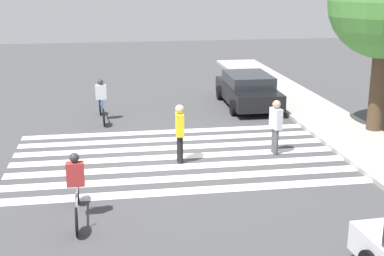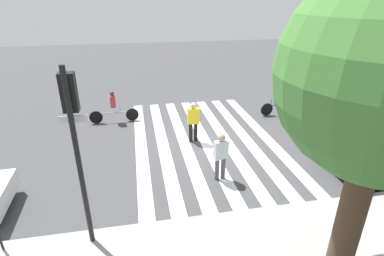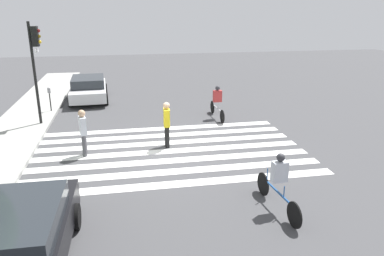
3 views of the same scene
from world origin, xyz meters
name	(u,v)px [view 1 (image 1 of 3)]	position (x,y,z in m)	size (l,w,h in m)	color
ground_plane	(176,157)	(0.00, 0.00, 0.00)	(60.00, 60.00, 0.00)	#444447
sidewalk_curb	(365,145)	(0.00, 6.25, 0.07)	(36.00, 2.50, 0.14)	#9E9E99
crosswalk_stripes	(176,157)	(0.00, 0.00, 0.00)	(6.00, 10.00, 0.01)	white
pedestrian_child_with_backpack	(276,124)	(0.17, 3.12, 0.97)	(0.51, 0.31, 1.72)	#4C4C51
pedestrian_adult_tall_backpack	(180,130)	(0.51, 0.06, 1.00)	(0.50, 0.26, 1.77)	black
cyclist_far_lane	(101,98)	(-4.74, -2.26, 0.87)	(2.41, 0.42, 1.62)	black
cyclist_mid_street	(76,183)	(3.96, -2.80, 0.86)	(2.40, 0.41, 1.59)	black
car_parked_dark_suv	(248,90)	(-6.09, 3.90, 0.73)	(4.66, 2.13, 1.41)	black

